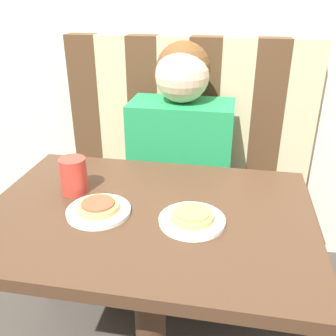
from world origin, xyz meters
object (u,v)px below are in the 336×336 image
Objects in this scene: pizza_left at (98,206)px; drinking_cup at (74,176)px; plate_right at (192,220)px; person at (182,125)px; plate_left at (99,211)px; pizza_right at (192,215)px.

pizza_left is 0.15m from drinking_cup.
pizza_left is (-0.26, -0.00, 0.02)m from plate_right.
person is 0.61m from drinking_cup.
person is at bearing 67.16° from drinking_cup.
plate_right is at bearing -79.16° from person.
person is 0.68m from plate_left.
pizza_left is 1.00× the size of pizza_right.
pizza_left is (-0.13, -0.67, -0.01)m from person.
person is 5.77× the size of pizza_left.
person is at bearing 100.84° from pizza_right.
pizza_right reaches higher than plate_right.
plate_right is 0.26m from pizza_left.
person reaches higher than plate_right.
plate_right is 1.61× the size of drinking_cup.
pizza_right is at bearing -79.16° from person.
plate_right is (0.26, 0.00, 0.00)m from plate_left.
pizza_right is (0.26, 0.00, 0.00)m from pizza_left.
pizza_left is 0.26m from pizza_right.
plate_right is 0.02m from pizza_right.
plate_right is at bearing 0.00° from plate_left.
pizza_left is at bearing 180.00° from pizza_right.
plate_right is at bearing 90.00° from pizza_right.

